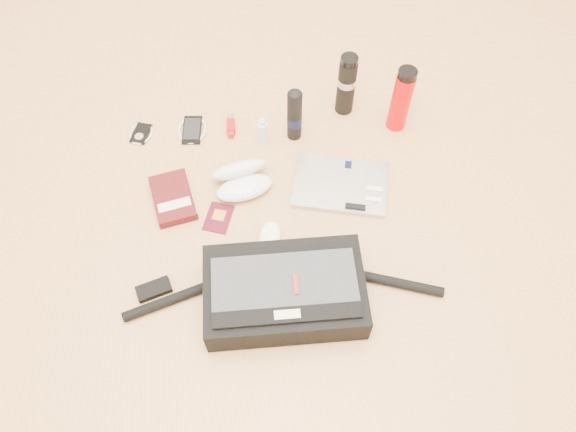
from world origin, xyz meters
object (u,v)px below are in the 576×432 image
at_px(thermos_black, 346,84).
at_px(book, 173,198).
at_px(thermos_red, 401,100).
at_px(laptop, 341,185).
at_px(messenger_bag, 284,292).

bearing_deg(thermos_black, book, -152.41).
height_order(thermos_black, thermos_red, thermos_red).
distance_m(laptop, thermos_red, 0.35).
xyz_separation_m(thermos_black, thermos_red, (0.17, -0.09, 0.00)).
distance_m(messenger_bag, book, 0.49).
distance_m(laptop, thermos_black, 0.36).
height_order(messenger_bag, thermos_black, thermos_black).
xyz_separation_m(laptop, thermos_black, (0.07, 0.33, 0.11)).
bearing_deg(book, thermos_red, 5.56).
xyz_separation_m(messenger_bag, laptop, (0.23, 0.37, -0.05)).
xyz_separation_m(book, thermos_black, (0.61, 0.32, 0.11)).
bearing_deg(messenger_bag, thermos_red, 54.79).
xyz_separation_m(messenger_bag, book, (-0.31, 0.38, -0.04)).
bearing_deg(thermos_black, messenger_bag, -113.17).
height_order(messenger_bag, thermos_red, thermos_red).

